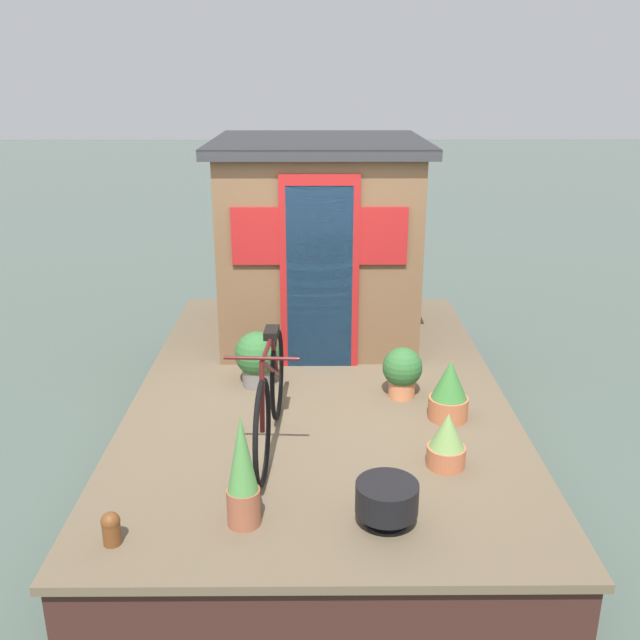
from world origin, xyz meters
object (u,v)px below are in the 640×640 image
(bicycle, at_px, (270,396))
(potted_plant_sage, at_px, (257,357))
(potted_plant_basil, at_px, (242,473))
(charcoal_grill, at_px, (387,499))
(potted_plant_thyme, at_px, (402,371))
(houseboat_cabin, at_px, (319,238))
(potted_plant_mint, at_px, (447,441))
(mooring_bollard, at_px, (111,527))
(potted_plant_ivy, at_px, (449,391))

(bicycle, distance_m, potted_plant_sage, 1.11)
(bicycle, bearing_deg, potted_plant_basil, 173.51)
(potted_plant_sage, height_order, charcoal_grill, potted_plant_sage)
(charcoal_grill, bearing_deg, potted_plant_thyme, -9.50)
(houseboat_cabin, height_order, potted_plant_sage, houseboat_cabin)
(potted_plant_mint, relative_size, potted_plant_sage, 0.83)
(potted_plant_mint, relative_size, mooring_bollard, 1.95)
(bicycle, bearing_deg, potted_plant_thyme, -51.93)
(mooring_bollard, bearing_deg, charcoal_grill, -83.69)
(potted_plant_thyme, distance_m, charcoal_grill, 1.85)
(houseboat_cabin, distance_m, potted_plant_sage, 1.69)
(potted_plant_basil, relative_size, mooring_bollard, 3.53)
(potted_plant_sage, xyz_separation_m, charcoal_grill, (-2.07, -0.94, -0.08))
(bicycle, height_order, potted_plant_sage, bicycle)
(houseboat_cabin, height_order, mooring_bollard, houseboat_cabin)
(potted_plant_mint, bearing_deg, bicycle, 76.37)
(potted_plant_basil, xyz_separation_m, mooring_bollard, (-0.19, 0.76, -0.24))
(potted_plant_thyme, relative_size, charcoal_grill, 1.13)
(potted_plant_basil, height_order, potted_plant_mint, potted_plant_basil)
(potted_plant_sage, bearing_deg, charcoal_grill, -155.46)
(potted_plant_basil, relative_size, charcoal_grill, 1.91)
(bicycle, height_order, potted_plant_ivy, bicycle)
(potted_plant_mint, height_order, potted_plant_ivy, potted_plant_ivy)
(bicycle, bearing_deg, potted_plant_ivy, -72.96)
(bicycle, relative_size, charcoal_grill, 4.37)
(bicycle, bearing_deg, mooring_bollard, 143.26)
(potted_plant_basil, distance_m, mooring_bollard, 0.82)
(potted_plant_basil, distance_m, potted_plant_sage, 2.06)
(potted_plant_mint, bearing_deg, potted_plant_basil, 116.20)
(potted_plant_basil, bearing_deg, bicycle, -6.49)
(houseboat_cabin, height_order, bicycle, houseboat_cabin)
(potted_plant_ivy, height_order, charcoal_grill, potted_plant_ivy)
(houseboat_cabin, relative_size, potted_plant_basil, 2.87)
(potted_plant_mint, bearing_deg, potted_plant_sage, 45.93)
(potted_plant_basil, distance_m, potted_plant_ivy, 2.06)
(bicycle, distance_m, potted_plant_mint, 1.30)
(potted_plant_sage, xyz_separation_m, mooring_bollard, (-2.25, 0.69, -0.15))
(potted_plant_thyme, relative_size, mooring_bollard, 2.09)
(potted_plant_thyme, relative_size, potted_plant_sage, 0.89)
(potted_plant_ivy, bearing_deg, potted_plant_sage, 67.42)
(potted_plant_thyme, xyz_separation_m, mooring_bollard, (-2.01, 1.94, -0.13))
(houseboat_cabin, distance_m, bicycle, 2.59)
(potted_plant_ivy, xyz_separation_m, potted_plant_sage, (0.66, 1.58, 0.03))
(houseboat_cabin, height_order, charcoal_grill, houseboat_cabin)
(charcoal_grill, bearing_deg, mooring_bollard, 96.31)
(bicycle, bearing_deg, potted_plant_mint, -103.63)
(bicycle, relative_size, potted_plant_ivy, 3.40)
(potted_plant_thyme, xyz_separation_m, potted_plant_sage, (0.24, 1.25, 0.02))
(charcoal_grill, bearing_deg, potted_plant_mint, -35.43)
(potted_plant_basil, xyz_separation_m, potted_plant_ivy, (1.40, -1.51, -0.12))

